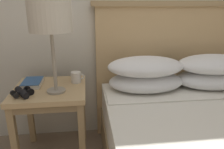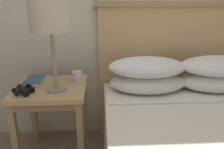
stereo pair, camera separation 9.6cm
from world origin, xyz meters
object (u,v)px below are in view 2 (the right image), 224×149
object	(u,v)px
table_lamp	(50,18)
binoculars_pair	(23,90)
coffee_mug	(77,76)
nightstand	(52,97)
book_on_nightstand	(34,81)

from	to	relation	value
table_lamp	binoculars_pair	world-z (taller)	table_lamp
binoculars_pair	coffee_mug	distance (m)	0.42
binoculars_pair	coffee_mug	world-z (taller)	coffee_mug
nightstand	coffee_mug	size ratio (longest dim) A/B	5.80
nightstand	book_on_nightstand	distance (m)	0.19
table_lamp	binoculars_pair	bearing A→B (deg)	-169.25
nightstand	table_lamp	size ratio (longest dim) A/B	0.97
binoculars_pair	coffee_mug	bearing A→B (deg)	31.31
table_lamp	book_on_nightstand	distance (m)	0.55
book_on_nightstand	coffee_mug	size ratio (longest dim) A/B	2.00
book_on_nightstand	coffee_mug	xyz separation A→B (m)	(0.33, 0.02, 0.02)
binoculars_pair	coffee_mug	xyz separation A→B (m)	(0.35, 0.22, 0.02)
book_on_nightstand	nightstand	bearing A→B (deg)	-26.63
nightstand	table_lamp	xyz separation A→B (m)	(0.06, -0.09, 0.59)
binoculars_pair	nightstand	bearing A→B (deg)	38.06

